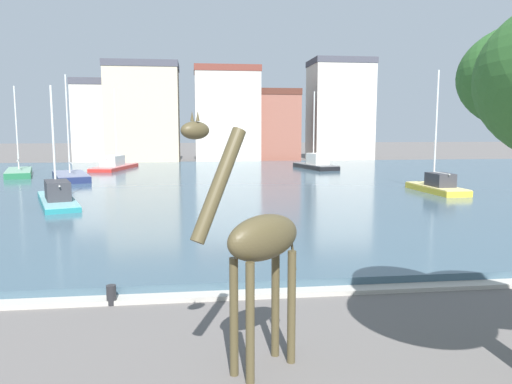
# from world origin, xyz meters

# --- Properties ---
(harbor_water) EXTENTS (84.52, 48.72, 0.33)m
(harbor_water) POSITION_xyz_m (0.00, 33.29, 0.16)
(harbor_water) COLOR #3D5666
(harbor_water) RESTS_ON ground
(quay_edge_coping) EXTENTS (84.52, 0.50, 0.12)m
(quay_edge_coping) POSITION_xyz_m (0.00, 8.68, 0.06)
(quay_edge_coping) COLOR #ADA89E
(quay_edge_coping) RESTS_ON ground
(giraffe_statue) EXTENTS (2.30, 1.93, 4.62)m
(giraffe_statue) POSITION_xyz_m (-1.90, 4.73, 2.36)
(giraffe_statue) COLOR #4C4228
(giraffe_statue) RESTS_ON ground
(sailboat_green) EXTENTS (4.05, 8.22, 7.98)m
(sailboat_green) POSITION_xyz_m (-18.17, 41.56, 0.45)
(sailboat_green) COLOR #236B42
(sailboat_green) RESTS_ON ground
(sailboat_teal) EXTENTS (4.23, 8.47, 6.66)m
(sailboat_teal) POSITION_xyz_m (-10.52, 24.32, 0.52)
(sailboat_teal) COLOR teal
(sailboat_teal) RESTS_ON ground
(sailboat_black) EXTENTS (3.62, 7.44, 8.05)m
(sailboat_black) POSITION_xyz_m (9.13, 45.33, 0.62)
(sailboat_black) COLOR black
(sailboat_black) RESTS_ON ground
(sailboat_red) EXTENTS (3.97, 9.38, 8.33)m
(sailboat_red) POSITION_xyz_m (-10.73, 47.31, 0.55)
(sailboat_red) COLOR red
(sailboat_red) RESTS_ON ground
(sailboat_navy) EXTENTS (4.47, 7.79, 8.55)m
(sailboat_navy) POSITION_xyz_m (-12.89, 37.27, 0.46)
(sailboat_navy) COLOR navy
(sailboat_navy) RESTS_ON ground
(sailboat_yellow) EXTENTS (1.89, 6.12, 8.01)m
(sailboat_yellow) POSITION_xyz_m (12.40, 26.30, 0.54)
(sailboat_yellow) COLOR gold
(sailboat_yellow) RESTS_ON ground
(mooring_bollard) EXTENTS (0.24, 0.24, 0.50)m
(mooring_bollard) POSITION_xyz_m (-5.08, 8.53, 0.25)
(mooring_bollard) COLOR #232326
(mooring_bollard) RESTS_ON ground
(townhouse_narrow_midrow) EXTENTS (6.07, 6.51, 10.47)m
(townhouse_narrow_midrow) POSITION_xyz_m (-14.77, 61.91, 5.25)
(townhouse_narrow_midrow) COLOR beige
(townhouse_narrow_midrow) RESTS_ON ground
(townhouse_tall_gabled) EXTENTS (8.94, 6.82, 12.45)m
(townhouse_tall_gabled) POSITION_xyz_m (-9.14, 60.00, 6.24)
(townhouse_tall_gabled) COLOR #C6B293
(townhouse_tall_gabled) RESTS_ON ground
(townhouse_end_terrace) EXTENTS (8.27, 5.73, 12.15)m
(townhouse_end_terrace) POSITION_xyz_m (1.34, 60.16, 6.09)
(townhouse_end_terrace) COLOR beige
(townhouse_end_terrace) RESTS_ON ground
(townhouse_corner_house) EXTENTS (5.38, 5.59, 9.43)m
(townhouse_corner_house) POSITION_xyz_m (8.11, 61.19, 4.73)
(townhouse_corner_house) COLOR #8E5142
(townhouse_corner_house) RESTS_ON ground
(townhouse_wide_warehouse) EXTENTS (8.26, 6.86, 13.76)m
(townhouse_wide_warehouse) POSITION_xyz_m (17.25, 63.60, 6.89)
(townhouse_wide_warehouse) COLOR beige
(townhouse_wide_warehouse) RESTS_ON ground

